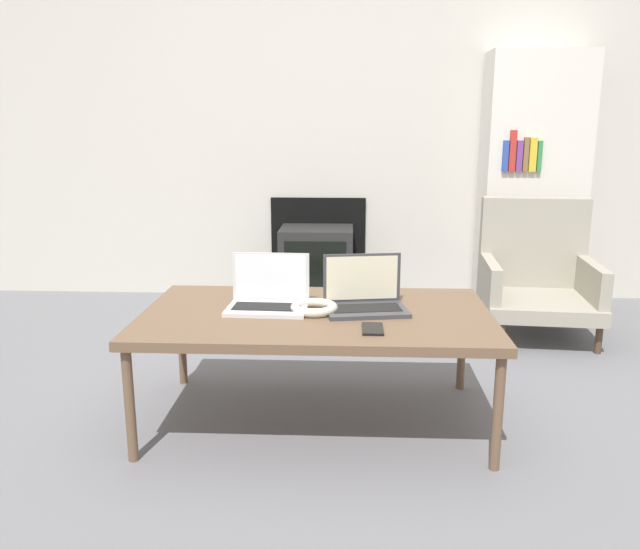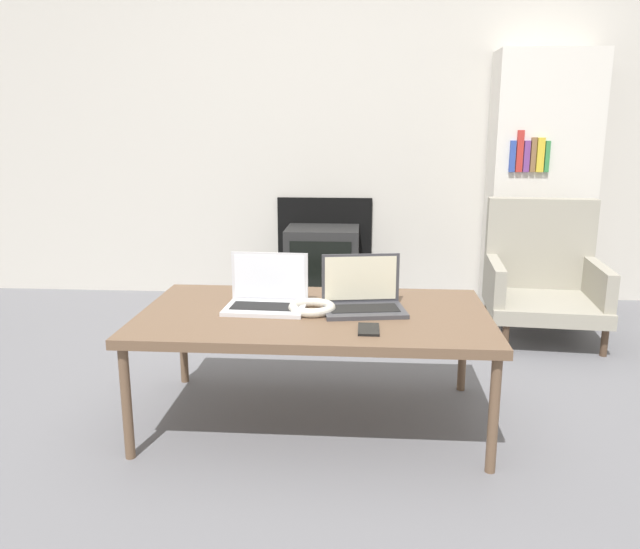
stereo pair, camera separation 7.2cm
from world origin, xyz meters
TOP-DOWN VIEW (x-y plane):
  - ground_plane at (0.00, 0.00)m, footprint 14.00×14.00m
  - wall_back at (-0.00, 2.19)m, footprint 7.00×0.08m
  - table at (0.00, 0.22)m, footprint 1.35×0.77m
  - laptop_left at (-0.19, 0.26)m, footprint 0.32×0.22m
  - laptop_right at (0.19, 0.26)m, footprint 0.34×0.26m
  - headphones at (-0.01, 0.21)m, footprint 0.18×0.18m
  - phone at (0.21, -0.00)m, footprint 0.08×0.13m
  - tv at (-0.09, 1.94)m, footprint 0.48×0.40m
  - armchair at (1.19, 1.41)m, footprint 0.65×0.65m
  - bookshelf at (1.30, 1.99)m, footprint 0.64×0.32m

SIDE VIEW (x-z plane):
  - ground_plane at x=0.00m, z-range 0.00..0.00m
  - tv at x=-0.09m, z-range 0.00..0.51m
  - armchair at x=1.19m, z-range -0.03..0.73m
  - table at x=0.00m, z-range 0.20..0.66m
  - phone at x=0.21m, z-range 0.46..0.47m
  - headphones at x=-0.01m, z-range 0.46..0.49m
  - laptop_left at x=-0.19m, z-range 0.40..0.61m
  - laptop_right at x=0.19m, z-range 0.40..0.61m
  - bookshelf at x=1.30m, z-range 0.00..1.62m
  - wall_back at x=0.00m, z-range -0.01..2.59m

